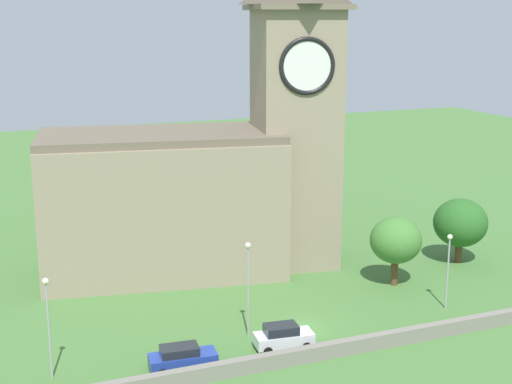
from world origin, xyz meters
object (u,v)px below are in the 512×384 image
at_px(car_blue, 182,357).
at_px(streetlamp_west_end, 48,312).
at_px(church, 206,173).
at_px(streetlamp_west_mid, 248,275).
at_px(car_white, 283,336).
at_px(tree_churchyard, 460,223).
at_px(tree_riverside_east, 396,240).
at_px(streetlamp_central, 449,259).

distance_m(car_blue, streetlamp_west_end, 9.68).
bearing_deg(streetlamp_west_end, church, 46.14).
distance_m(car_blue, streetlamp_west_mid, 8.16).
xyz_separation_m(car_white, tree_churchyard, (24.25, 11.38, 3.11)).
bearing_deg(streetlamp_west_mid, car_blue, -152.22).
bearing_deg(car_blue, tree_riverside_east, 20.79).
distance_m(church, streetlamp_west_mid, 17.08).
bearing_deg(streetlamp_west_mid, tree_churchyard, 17.98).
relative_size(streetlamp_west_end, streetlamp_central, 1.11).
bearing_deg(church, streetlamp_central, -48.68).
distance_m(car_white, streetlamp_west_end, 16.99).
bearing_deg(streetlamp_central, streetlamp_west_mid, 176.37).
height_order(car_white, tree_riverside_east, tree_riverside_east).
relative_size(car_blue, streetlamp_central, 0.75).
distance_m(church, tree_churchyard, 25.63).
bearing_deg(tree_riverside_east, church, 142.43).
distance_m(streetlamp_west_end, tree_riverside_east, 31.98).
bearing_deg(tree_riverside_east, car_blue, -159.21).
height_order(car_blue, car_white, car_white).
bearing_deg(tree_riverside_east, streetlamp_central, -81.05).
bearing_deg(car_blue, streetlamp_central, 5.25).
relative_size(streetlamp_central, tree_riverside_east, 1.02).
distance_m(streetlamp_west_mid, tree_riverside_east, 17.30).
height_order(car_white, streetlamp_west_mid, streetlamp_west_mid).
bearing_deg(streetlamp_west_end, streetlamp_central, 0.29).
distance_m(car_blue, car_white, 7.85).
xyz_separation_m(car_white, streetlamp_west_mid, (-1.61, 2.99, 4.03)).
xyz_separation_m(car_blue, car_white, (7.84, 0.29, 0.08)).
distance_m(church, car_blue, 22.98).
distance_m(streetlamp_west_end, tree_churchyard, 41.84).
bearing_deg(church, car_white, -91.44).
height_order(car_blue, tree_churchyard, tree_churchyard).
relative_size(car_blue, tree_riverside_east, 0.76).
bearing_deg(streetlamp_central, tree_riverside_east, 98.95).
height_order(car_white, tree_churchyard, tree_churchyard).
bearing_deg(streetlamp_west_end, car_white, -5.98).
bearing_deg(church, tree_riverside_east, -37.57).
bearing_deg(tree_churchyard, tree_riverside_east, -161.95).
height_order(streetlamp_west_end, tree_churchyard, streetlamp_west_end).
xyz_separation_m(church, car_blue, (-8.33, -19.64, -8.54)).
bearing_deg(streetlamp_west_end, streetlamp_west_mid, 4.88).
distance_m(church, streetlamp_central, 23.79).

